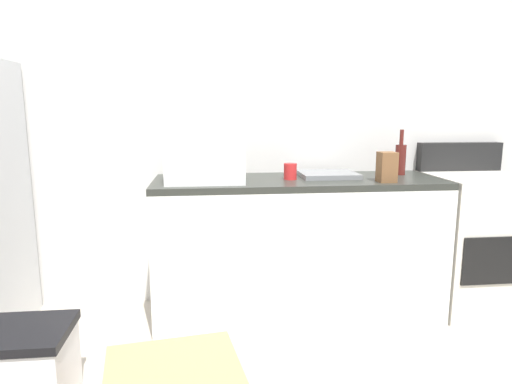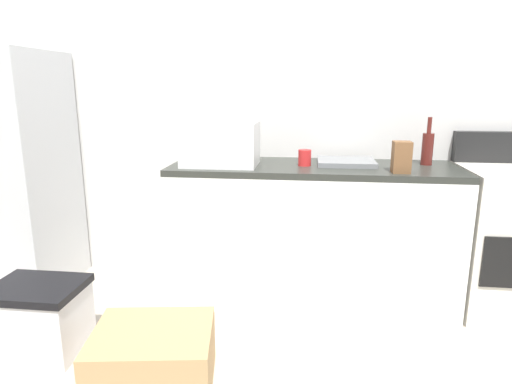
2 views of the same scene
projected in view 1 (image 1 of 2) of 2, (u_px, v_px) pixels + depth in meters
The scene contains 9 objects.
wall_back at pixel (245, 114), 3.04m from camera, with size 5.00×0.10×2.60m, color silver.
kitchen_counter at pixel (297, 247), 2.88m from camera, with size 1.80×0.60×0.90m.
stove_oven at pixel (474, 239), 3.01m from camera, with size 0.60×0.61×1.10m.
microwave at pixel (205, 159), 2.65m from camera, with size 0.46×0.34×0.27m, color white.
sink_basin at pixel (328, 174), 2.88m from camera, with size 0.36×0.32×0.03m, color slate.
wine_bottle at pixel (400, 158), 2.96m from camera, with size 0.07×0.07×0.30m.
coffee_mug at pixel (290, 171), 2.76m from camera, with size 0.08×0.08×0.10m, color red.
knife_block at pixel (387, 167), 2.65m from camera, with size 0.10×0.10×0.18m, color brown.
storage_bin at pixel (18, 368), 1.98m from camera, with size 0.46×0.36×0.38m.
Camera 1 is at (-0.26, -1.53, 1.32)m, focal length 31.24 mm.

